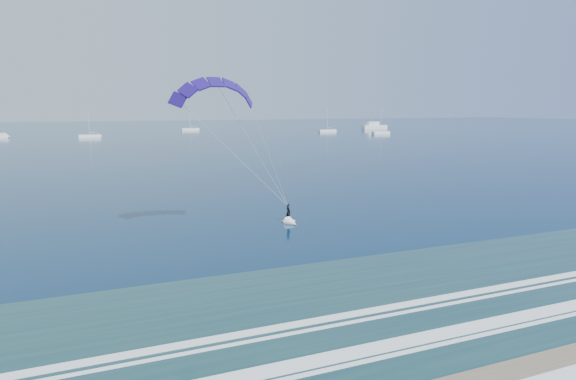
% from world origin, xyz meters
% --- Properties ---
extents(kitesurfer_rig, '(14.57, 7.54, 15.04)m').
position_xyz_m(kitesurfer_rig, '(2.77, 29.96, 7.77)').
color(kitesurfer_rig, orange).
rests_on(kitesurfer_rig, ground).
extents(motor_yacht, '(14.11, 3.76, 5.95)m').
position_xyz_m(motor_yacht, '(139.11, 222.12, 1.54)').
color(motor_yacht, white).
rests_on(motor_yacht, ground).
extents(sailboat_3, '(7.85, 2.40, 11.01)m').
position_xyz_m(sailboat_3, '(-4.78, 196.64, 0.68)').
color(sailboat_3, white).
rests_on(sailboat_3, ground).
extents(sailboat_4, '(8.62, 2.40, 11.73)m').
position_xyz_m(sailboat_4, '(44.38, 243.20, 0.68)').
color(sailboat_4, white).
rests_on(sailboat_4, ground).
extents(sailboat_5, '(8.60, 2.40, 11.75)m').
position_xyz_m(sailboat_5, '(100.04, 201.36, 0.68)').
color(sailboat_5, white).
rests_on(sailboat_5, ground).
extents(sailboat_6, '(8.09, 2.40, 11.05)m').
position_xyz_m(sailboat_6, '(113.09, 176.06, 0.68)').
color(sailboat_6, white).
rests_on(sailboat_6, ground).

